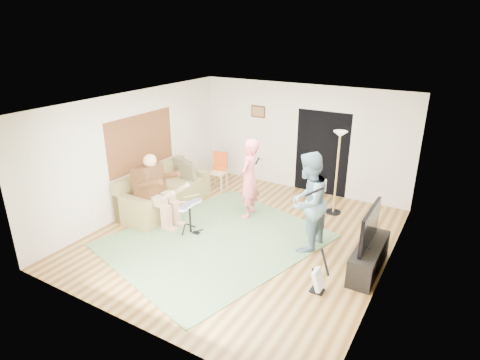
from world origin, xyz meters
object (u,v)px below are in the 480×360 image
(drum_kit, at_px, (190,220))
(television, at_px, (370,226))
(guitar_spare, at_px, (319,280))
(torchiere_lamp, at_px, (338,158))
(guitarist, at_px, (308,202))
(dining_chair, at_px, (219,175))
(sofa, at_px, (162,195))
(singer, at_px, (249,179))
(tv_cabinet, at_px, (369,258))

(drum_kit, xyz_separation_m, television, (3.45, 0.47, 0.56))
(guitar_spare, relative_size, torchiere_lamp, 0.42)
(guitarist, height_order, television, guitarist)
(guitar_spare, relative_size, dining_chair, 0.85)
(sofa, xyz_separation_m, television, (4.75, -0.18, 0.54))
(singer, distance_m, guitarist, 1.74)
(tv_cabinet, relative_size, television, 1.25)
(singer, relative_size, guitarist, 0.93)
(singer, height_order, tv_cabinet, singer)
(torchiere_lamp, xyz_separation_m, dining_chair, (-3.09, -0.05, -0.98))
(sofa, height_order, guitar_spare, sofa)
(drum_kit, xyz_separation_m, dining_chair, (-0.85, 2.35, 0.04))
(dining_chair, bearing_deg, tv_cabinet, -31.50)
(singer, relative_size, tv_cabinet, 1.27)
(guitar_spare, bearing_deg, television, 64.48)
(singer, height_order, guitar_spare, singer)
(drum_kit, relative_size, dining_chair, 0.72)
(drum_kit, xyz_separation_m, torchiere_lamp, (2.24, 2.41, 1.02))
(sofa, height_order, dining_chair, dining_chair)
(drum_kit, bearing_deg, sofa, 153.48)
(guitar_spare, height_order, tv_cabinet, guitar_spare)
(dining_chair, bearing_deg, television, -31.74)
(drum_kit, xyz_separation_m, tv_cabinet, (3.50, 0.47, -0.04))
(singer, bearing_deg, guitar_spare, 43.39)
(guitar_spare, xyz_separation_m, tv_cabinet, (0.54, 1.02, 0.02))
(singer, relative_size, torchiere_lamp, 0.93)
(drum_kit, height_order, tv_cabinet, drum_kit)
(sofa, distance_m, dining_chair, 1.76)
(guitar_spare, bearing_deg, singer, 141.46)
(guitarist, relative_size, television, 1.71)
(tv_cabinet, bearing_deg, sofa, 177.90)
(torchiere_lamp, relative_size, television, 1.71)
(sofa, xyz_separation_m, guitar_spare, (4.27, -1.20, -0.08))
(sofa, relative_size, dining_chair, 2.45)
(torchiere_lamp, bearing_deg, drum_kit, -132.99)
(torchiere_lamp, distance_m, tv_cabinet, 2.54)
(television, bearing_deg, torchiere_lamp, 121.97)
(singer, distance_m, tv_cabinet, 3.04)
(tv_cabinet, bearing_deg, singer, 163.84)
(dining_chair, bearing_deg, guitarist, -36.96)
(sofa, height_order, tv_cabinet, sofa)
(television, bearing_deg, singer, 163.57)
(drum_kit, distance_m, dining_chair, 2.50)
(singer, height_order, television, singer)
(guitarist, distance_m, guitar_spare, 1.56)
(drum_kit, bearing_deg, singer, 63.67)
(sofa, distance_m, drum_kit, 1.46)
(singer, height_order, dining_chair, singer)
(dining_chair, xyz_separation_m, tv_cabinet, (4.35, -1.88, -0.08))
(singer, xyz_separation_m, television, (2.81, -0.83, -0.04))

